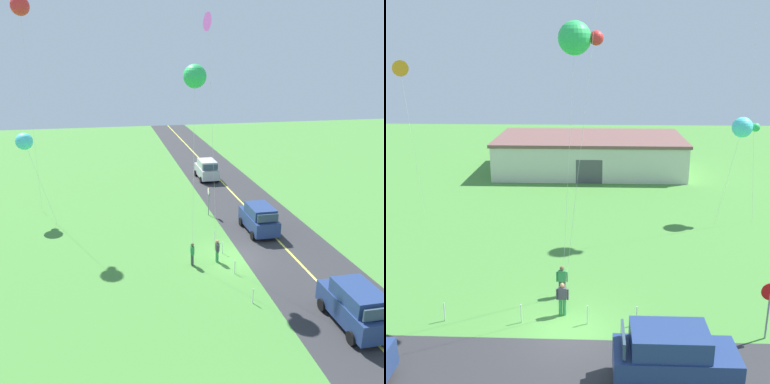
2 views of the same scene
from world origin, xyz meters
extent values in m
cube|color=#478438|center=(0.00, 0.00, -0.05)|extent=(120.00, 120.00, 0.10)
cube|color=#2D2D30|center=(0.00, -4.00, 0.00)|extent=(120.00, 7.00, 0.00)
cube|color=#E5E04C|center=(0.00, -4.00, 0.01)|extent=(120.00, 0.16, 0.00)
cube|color=navy|center=(3.88, -3.11, 0.89)|extent=(4.40, 1.90, 1.10)
cube|color=navy|center=(3.63, -3.11, 1.84)|extent=(2.73, 1.75, 0.80)
cube|color=#334756|center=(4.71, -3.11, 1.84)|extent=(0.10, 1.62, 0.64)
cube|color=#334756|center=(2.01, -3.11, 1.84)|extent=(0.10, 1.62, 0.60)
cylinder|color=black|center=(5.31, -2.16, 0.34)|extent=(0.68, 0.22, 0.68)
cylinder|color=black|center=(5.31, -4.06, 0.34)|extent=(0.68, 0.22, 0.68)
cylinder|color=black|center=(2.45, -2.16, 0.34)|extent=(0.68, 0.22, 0.68)
cylinder|color=black|center=(2.45, -4.06, 0.34)|extent=(0.68, 0.22, 0.68)
cube|color=#B7B7BC|center=(19.39, -2.60, 0.89)|extent=(4.40, 1.90, 1.10)
cube|color=#B7B7BC|center=(19.14, -2.60, 1.84)|extent=(2.73, 1.75, 0.80)
cube|color=#334756|center=(20.22, -2.60, 1.84)|extent=(0.10, 1.62, 0.64)
cube|color=#334756|center=(17.52, -2.60, 1.84)|extent=(0.10, 1.62, 0.60)
cylinder|color=black|center=(20.82, -1.65, 0.34)|extent=(0.68, 0.22, 0.68)
cylinder|color=black|center=(20.82, -3.55, 0.34)|extent=(0.68, 0.22, 0.68)
cylinder|color=black|center=(17.96, -1.65, 0.34)|extent=(0.68, 0.22, 0.68)
cylinder|color=black|center=(17.96, -3.55, 0.34)|extent=(0.68, 0.22, 0.68)
cube|color=navy|center=(-8.50, -3.69, 0.89)|extent=(4.40, 1.90, 1.10)
cube|color=navy|center=(-8.75, -3.69, 1.84)|extent=(2.73, 1.75, 0.80)
cube|color=#334756|center=(-7.67, -3.69, 1.84)|extent=(0.10, 1.61, 0.64)
cube|color=#334756|center=(-10.37, -3.69, 1.84)|extent=(0.10, 1.61, 0.60)
cylinder|color=black|center=(-7.07, -2.74, 0.34)|extent=(0.68, 0.22, 0.68)
cylinder|color=black|center=(-7.07, -4.64, 0.34)|extent=(0.68, 0.22, 0.68)
cylinder|color=black|center=(-9.93, -2.74, 0.34)|extent=(0.68, 0.22, 0.68)
cylinder|color=gray|center=(8.15, -0.10, 1.05)|extent=(0.08, 0.08, 2.10)
cylinder|color=red|center=(8.15, -0.10, 2.18)|extent=(0.76, 0.04, 0.76)
cylinder|color=white|center=(8.15, -0.07, 2.18)|extent=(0.62, 0.01, 0.62)
cylinder|color=#338C4C|center=(-0.55, 1.40, 0.41)|extent=(0.16, 0.16, 0.82)
cylinder|color=#338C4C|center=(-0.37, 1.40, 0.41)|extent=(0.16, 0.16, 0.82)
cube|color=#3F3F47|center=(-0.46, 1.40, 1.10)|extent=(0.36, 0.22, 0.56)
cylinder|color=#3F3F47|center=(-0.70, 1.40, 1.05)|extent=(0.10, 0.10, 0.52)
cylinder|color=#3F3F47|center=(-0.22, 1.40, 1.05)|extent=(0.10, 0.10, 0.52)
sphere|color=#9E704C|center=(-0.46, 1.40, 1.49)|extent=(0.22, 0.22, 0.22)
cylinder|color=#3F3F47|center=(-0.69, 3.13, 0.41)|extent=(0.16, 0.16, 0.82)
cylinder|color=#3F3F47|center=(-0.51, 3.13, 0.41)|extent=(0.16, 0.16, 0.82)
cube|color=#338C4C|center=(-0.60, 3.13, 1.10)|extent=(0.36, 0.22, 0.56)
cylinder|color=#338C4C|center=(-0.84, 3.13, 1.05)|extent=(0.10, 0.10, 0.52)
cylinder|color=#338C4C|center=(-0.36, 3.13, 1.05)|extent=(0.10, 0.10, 0.52)
sphere|color=brown|center=(-0.60, 3.13, 1.49)|extent=(0.22, 0.22, 0.22)
cylinder|color=silver|center=(0.34, 1.60, 7.58)|extent=(1.62, 0.42, 15.17)
cone|color=#D859BF|center=(1.15, 1.80, 15.17)|extent=(1.12, 0.48, 1.11)
cylinder|color=silver|center=(-0.28, 2.99, 6.04)|extent=(0.66, 0.30, 12.08)
sphere|color=green|center=(0.05, 2.85, 12.08)|extent=(1.40, 1.40, 1.40)
sphere|color=red|center=(0.95, 2.85, 12.08)|extent=(0.60, 0.60, 0.60)
cylinder|color=silver|center=(10.00, 13.84, 3.29)|extent=(1.96, 2.17, 6.59)
sphere|color=#4CD8D8|center=(10.97, 14.92, 6.59)|extent=(1.40, 1.40, 1.40)
sphere|color=green|center=(11.87, 14.92, 6.59)|extent=(0.60, 0.60, 0.60)
cylinder|color=silver|center=(11.35, 14.15, 8.40)|extent=(1.60, 0.44, 16.81)
sphere|color=red|center=(10.56, 13.94, 16.80)|extent=(1.40, 1.40, 1.40)
sphere|color=green|center=(11.46, 13.94, 16.80)|extent=(0.60, 0.60, 0.60)
cylinder|color=silver|center=(-5.67, 0.70, 0.45)|extent=(0.05, 0.05, 0.90)
cylinder|color=silver|center=(-2.24, 0.70, 0.45)|extent=(0.05, 0.05, 0.90)
cylinder|color=silver|center=(0.69, 0.70, 0.45)|extent=(0.05, 0.05, 0.90)
cylinder|color=silver|center=(2.84, 0.70, 0.45)|extent=(0.05, 0.05, 0.90)
camera|label=1|loc=(-24.65, 8.03, 13.03)|focal=38.56mm
camera|label=2|loc=(0.98, -17.55, 11.52)|focal=44.03mm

